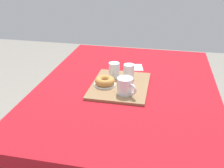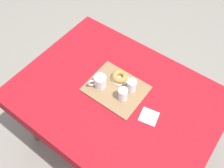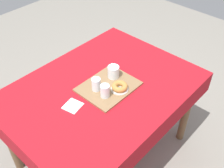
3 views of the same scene
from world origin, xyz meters
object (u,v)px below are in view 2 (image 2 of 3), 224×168
(donut_plate_left, at_px, (120,78))
(paper_napkin, at_px, (149,117))
(dining_table, at_px, (116,103))
(sugar_donut_left, at_px, (120,76))
(water_glass_far, at_px, (132,86))
(tea_mug_left, at_px, (100,82))
(serving_tray, at_px, (116,89))
(water_glass_near, at_px, (123,95))

(donut_plate_left, height_order, paper_napkin, donut_plate_left)
(dining_table, relative_size, sugar_donut_left, 12.18)
(dining_table, distance_m, water_glass_far, 0.19)
(donut_plate_left, bearing_deg, tea_mug_left, 59.27)
(serving_tray, height_order, tea_mug_left, tea_mug_left)
(tea_mug_left, bearing_deg, paper_napkin, -179.96)
(serving_tray, relative_size, water_glass_far, 4.26)
(serving_tray, distance_m, sugar_donut_left, 0.09)
(water_glass_near, height_order, sugar_donut_left, water_glass_near)
(serving_tray, relative_size, tea_mug_left, 3.52)
(dining_table, distance_m, tea_mug_left, 0.20)
(water_glass_near, relative_size, paper_napkin, 0.83)
(serving_tray, height_order, sugar_donut_left, sugar_donut_left)
(water_glass_near, xyz_separation_m, sugar_donut_left, (0.11, -0.12, -0.02))
(dining_table, relative_size, donut_plate_left, 11.12)
(water_glass_near, distance_m, paper_napkin, 0.22)
(sugar_donut_left, bearing_deg, serving_tray, 107.49)
(tea_mug_left, distance_m, water_glass_far, 0.21)
(tea_mug_left, height_order, sugar_donut_left, tea_mug_left)
(dining_table, xyz_separation_m, tea_mug_left, (0.13, 0.01, 0.15))
(water_glass_near, height_order, donut_plate_left, water_glass_near)
(dining_table, relative_size, serving_tray, 3.49)
(donut_plate_left, bearing_deg, sugar_donut_left, 0.00)
(water_glass_near, bearing_deg, dining_table, -2.50)
(water_glass_near, relative_size, water_glass_far, 1.00)
(water_glass_far, bearing_deg, serving_tray, 30.39)
(sugar_donut_left, bearing_deg, dining_table, 115.56)
(serving_tray, distance_m, donut_plate_left, 0.09)
(serving_tray, xyz_separation_m, tea_mug_left, (0.10, 0.05, 0.05))
(tea_mug_left, bearing_deg, water_glass_near, -178.05)
(serving_tray, xyz_separation_m, sugar_donut_left, (0.03, -0.08, 0.03))
(dining_table, distance_m, sugar_donut_left, 0.19)
(sugar_donut_left, bearing_deg, water_glass_near, 131.59)
(sugar_donut_left, xyz_separation_m, paper_napkin, (-0.32, 0.13, -0.04))
(tea_mug_left, height_order, paper_napkin, tea_mug_left)
(dining_table, xyz_separation_m, paper_napkin, (-0.26, 0.01, 0.10))
(sugar_donut_left, bearing_deg, donut_plate_left, 0.00)
(water_glass_far, height_order, donut_plate_left, water_glass_far)
(paper_napkin, bearing_deg, tea_mug_left, 0.04)
(sugar_donut_left, bearing_deg, paper_napkin, 158.23)
(serving_tray, distance_m, paper_napkin, 0.29)
(sugar_donut_left, bearing_deg, water_glass_far, 165.87)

